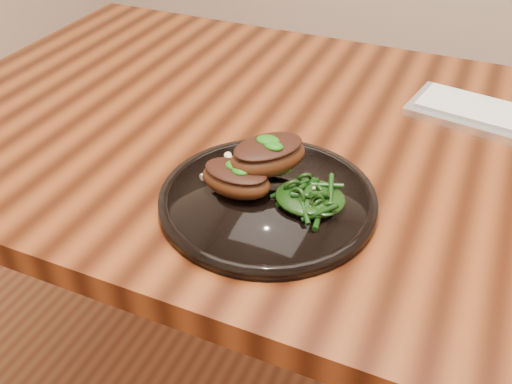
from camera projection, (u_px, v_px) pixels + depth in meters
desk at (389, 196)px, 0.91m from camera, size 1.60×0.80×0.75m
plate at (268, 199)px, 0.75m from camera, size 0.29×0.29×0.02m
lamb_chop_front at (236, 178)px, 0.74m from camera, size 0.11×0.08×0.04m
lamb_chop_back at (268, 155)px, 0.75m from camera, size 0.12×0.13×0.05m
herb_smear at (261, 163)px, 0.80m from camera, size 0.09×0.06×0.01m
greens_heap at (310, 194)px, 0.72m from camera, size 0.09×0.09×0.03m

